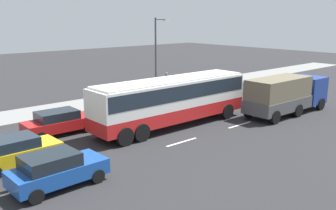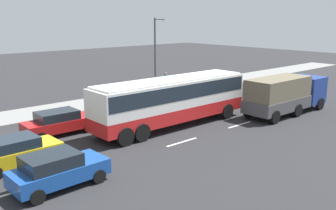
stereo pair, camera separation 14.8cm
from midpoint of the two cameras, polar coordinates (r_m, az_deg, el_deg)
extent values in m
plane|color=#28282B|center=(26.20, 1.67, -2.85)|extent=(120.00, 120.00, 0.00)
cube|color=gray|center=(33.22, -9.11, 0.59)|extent=(80.00, 4.00, 0.15)
cube|color=white|center=(18.79, -12.58, -9.82)|extent=(2.40, 0.16, 0.01)
cube|color=white|center=(22.42, 2.28, -5.66)|extent=(2.40, 0.16, 0.01)
cube|color=white|center=(26.40, 11.08, -2.97)|extent=(2.40, 0.16, 0.01)
cube|color=white|center=(29.56, 15.81, -1.48)|extent=(2.40, 0.16, 0.01)
cube|color=white|center=(34.50, 21.12, 0.20)|extent=(2.40, 0.16, 0.01)
cube|color=red|center=(25.34, 0.81, -1.09)|extent=(11.85, 2.57, 0.88)
cube|color=white|center=(25.04, 0.82, 1.80)|extent=(11.85, 2.57, 1.73)
cube|color=#1E2833|center=(25.00, 0.82, 2.33)|extent=(11.61, 2.60, 0.95)
cube|color=#1E2833|center=(29.21, 9.44, 3.44)|extent=(0.13, 2.31, 1.38)
cube|color=white|center=(24.88, 0.83, 3.88)|extent=(11.37, 2.42, 0.12)
cylinder|color=black|center=(29.21, 5.55, -0.10)|extent=(1.10, 0.31, 1.10)
cylinder|color=black|center=(27.66, 9.17, -0.97)|extent=(1.10, 0.31, 1.10)
cylinder|color=black|center=(24.29, -7.30, -2.91)|extent=(1.10, 0.31, 1.10)
cylinder|color=black|center=(22.41, -3.85, -4.22)|extent=(1.10, 0.31, 1.10)
cylinder|color=black|center=(23.68, -9.72, -3.42)|extent=(1.10, 0.31, 1.10)
cylinder|color=black|center=(21.74, -6.38, -4.83)|extent=(1.10, 0.31, 1.10)
cube|color=navy|center=(32.51, 20.59, 2.24)|extent=(2.21, 2.40, 2.10)
cube|color=#4C4C4F|center=(29.14, 16.50, 0.14)|extent=(5.74, 2.45, 0.90)
cube|color=#6B604C|center=(28.90, 16.65, 2.48)|extent=(5.51, 2.36, 1.52)
cylinder|color=black|center=(33.41, 18.91, 0.82)|extent=(0.96, 0.30, 0.96)
cylinder|color=black|center=(32.36, 22.33, 0.14)|extent=(0.96, 0.30, 0.96)
cylinder|color=black|center=(30.64, 15.70, -0.04)|extent=(0.96, 0.30, 0.96)
cylinder|color=black|center=(29.49, 19.32, -0.81)|extent=(0.96, 0.30, 0.96)
cylinder|color=black|center=(28.31, 12.36, -0.93)|extent=(0.96, 0.30, 0.96)
cylinder|color=black|center=(27.05, 16.15, -1.81)|extent=(0.96, 0.30, 0.96)
cube|color=gold|center=(20.12, -21.77, -6.88)|extent=(4.13, 1.92, 0.69)
cube|color=#1E2833|center=(19.87, -22.44, -5.34)|extent=(2.29, 1.74, 0.52)
cylinder|color=black|center=(21.49, -19.06, -6.37)|extent=(0.64, 0.21, 0.64)
cylinder|color=black|center=(19.96, -16.99, -7.72)|extent=(0.64, 0.21, 0.64)
cube|color=#B21919|center=(24.70, -16.03, -2.81)|extent=(4.50, 1.89, 0.66)
cube|color=black|center=(24.50, -16.38, -1.49)|extent=(2.49, 1.71, 0.55)
cylinder|color=black|center=(26.18, -13.62, -2.51)|extent=(0.64, 0.21, 0.64)
cylinder|color=black|center=(24.71, -11.82, -3.36)|extent=(0.64, 0.21, 0.64)
cylinder|color=black|center=(25.01, -20.10, -3.71)|extent=(0.64, 0.21, 0.64)
cylinder|color=black|center=(23.46, -18.62, -4.69)|extent=(0.64, 0.21, 0.64)
cube|color=#194799|center=(17.26, -16.09, -9.80)|extent=(4.21, 1.93, 0.69)
cube|color=black|center=(16.89, -17.29, -8.09)|extent=(2.34, 1.73, 0.58)
cylinder|color=black|center=(18.71, -13.31, -8.92)|extent=(0.65, 0.22, 0.64)
cylinder|color=black|center=(17.33, -10.40, -10.62)|extent=(0.65, 0.22, 0.64)
cylinder|color=black|center=(17.62, -21.56, -10.96)|extent=(0.65, 0.22, 0.64)
cylinder|color=black|center=(16.14, -19.21, -13.04)|extent=(0.65, 0.22, 0.64)
cylinder|color=#38334C|center=(36.82, -0.51, 2.73)|extent=(0.14, 0.14, 0.77)
cylinder|color=#38334C|center=(36.66, -0.52, 2.68)|extent=(0.14, 0.14, 0.77)
cylinder|color=#B2333F|center=(36.62, -0.52, 3.75)|extent=(0.32, 0.32, 0.58)
sphere|color=brown|center=(36.56, -0.52, 4.35)|extent=(0.21, 0.21, 0.21)
cylinder|color=brown|center=(37.26, -0.03, 2.95)|extent=(0.14, 0.14, 0.89)
cylinder|color=brown|center=(37.35, -0.23, 2.97)|extent=(0.14, 0.14, 0.89)
cylinder|color=#2672B2|center=(37.18, -0.13, 4.13)|extent=(0.32, 0.32, 0.66)
sphere|color=#9E7051|center=(37.11, -0.13, 4.82)|extent=(0.24, 0.24, 0.24)
cylinder|color=#47474C|center=(34.06, -1.76, 7.21)|extent=(0.16, 0.16, 7.06)
cylinder|color=#47474C|center=(34.28, -0.96, 12.92)|extent=(1.27, 0.10, 0.10)
cube|color=silver|center=(34.69, -0.14, 12.76)|extent=(0.50, 0.24, 0.16)
camera|label=1|loc=(0.07, 90.17, -0.04)|focal=40.02mm
camera|label=2|loc=(0.07, -89.83, 0.04)|focal=40.02mm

